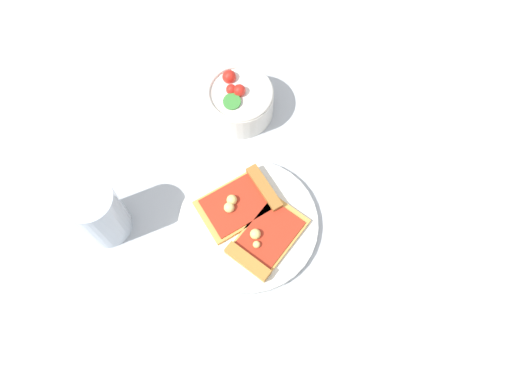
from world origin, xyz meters
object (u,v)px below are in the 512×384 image
(pizza_slice_far, at_px, (243,201))
(salad_bowl, at_px, (238,101))
(pizza_slice_near, at_px, (263,242))
(soda_glass, at_px, (99,214))
(paper_napkin, at_px, (431,240))
(plate, at_px, (248,224))

(pizza_slice_far, relative_size, salad_bowl, 1.25)
(pizza_slice_far, bearing_deg, pizza_slice_near, 19.52)
(pizza_slice_far, height_order, soda_glass, soda_glass)
(soda_glass, distance_m, paper_napkin, 0.56)
(plate, bearing_deg, pizza_slice_far, -171.67)
(salad_bowl, relative_size, soda_glass, 0.95)
(salad_bowl, distance_m, soda_glass, 0.32)
(pizza_slice_near, height_order, paper_napkin, pizza_slice_near)
(pizza_slice_far, bearing_deg, paper_napkin, 72.29)
(pizza_slice_near, relative_size, salad_bowl, 1.23)
(salad_bowl, bearing_deg, pizza_slice_far, -3.49)
(paper_napkin, bearing_deg, pizza_slice_far, -107.71)
(pizza_slice_near, relative_size, soda_glass, 1.17)
(pizza_slice_near, relative_size, pizza_slice_far, 0.98)
(paper_napkin, bearing_deg, salad_bowl, -134.18)
(pizza_slice_near, bearing_deg, paper_napkin, 85.17)
(pizza_slice_near, bearing_deg, plate, -150.85)
(pizza_slice_far, relative_size, soda_glass, 1.19)
(pizza_slice_far, xyz_separation_m, salad_bowl, (-0.19, 0.01, 0.01))
(pizza_slice_far, bearing_deg, plate, 8.33)
(plate, height_order, pizza_slice_far, pizza_slice_far)
(plate, distance_m, pizza_slice_far, 0.04)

